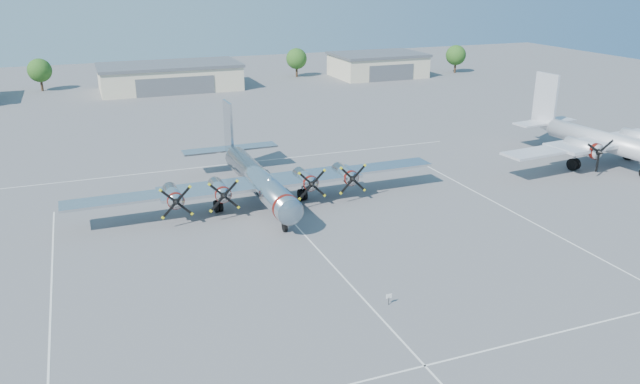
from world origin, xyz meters
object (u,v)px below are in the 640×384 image
object	(u,v)px
tree_east	(297,59)
info_placard	(389,297)
tree_far_east	(456,55)
twin_engine_east	(593,162)
hangar_center	(170,77)
tree_west	(40,70)
hangar_east	(378,65)
main_bomber_b29	(257,200)

from	to	relation	value
tree_east	info_placard	bearing A→B (deg)	-105.62
tree_east	tree_far_east	distance (m)	38.83
twin_engine_east	info_placard	xyz separation A→B (m)	(-41.66, -23.23, 0.63)
tree_far_east	info_placard	world-z (taller)	tree_far_east
hangar_center	tree_west	distance (m)	26.30
hangar_east	info_placard	bearing A→B (deg)	-115.83
tree_west	tree_east	distance (m)	55.04
tree_east	info_placard	distance (m)	106.37
hangar_center	twin_engine_east	size ratio (longest dim) A/B	0.89
tree_far_east	main_bomber_b29	world-z (taller)	tree_far_east
main_bomber_b29	tree_far_east	bearing A→B (deg)	44.10
tree_east	hangar_center	bearing A→B (deg)	-168.62
tree_far_east	info_placard	bearing A→B (deg)	-125.22
tree_east	hangar_east	bearing A→B (deg)	-18.54
tree_west	tree_east	world-z (taller)	same
tree_far_east	twin_engine_east	xyz separation A→B (m)	(-24.97, -71.15, -4.22)
hangar_east	tree_far_east	distance (m)	20.15
tree_west	main_bomber_b29	world-z (taller)	tree_west
hangar_east	info_placard	size ratio (longest dim) A/B	23.06
tree_far_east	twin_engine_east	bearing A→B (deg)	-109.34
info_placard	hangar_east	bearing A→B (deg)	65.63
hangar_center	tree_east	distance (m)	30.64
tree_west	tree_far_east	size ratio (longest dim) A/B	1.00
tree_east	tree_far_east	xyz separation A→B (m)	(38.00, -8.00, 0.00)
tree_far_east	hangar_center	bearing A→B (deg)	178.35
tree_east	twin_engine_east	xyz separation A→B (m)	(13.03, -79.15, -4.22)
tree_east	info_placard	size ratio (longest dim) A/B	7.43
tree_far_east	twin_engine_east	size ratio (longest dim) A/B	0.21
hangar_east	tree_west	xyz separation A→B (m)	(-73.00, 8.04, 1.51)
info_placard	hangar_center	bearing A→B (deg)	92.27
hangar_center	hangar_east	size ratio (longest dim) A/B	1.39
hangar_east	tree_east	size ratio (longest dim) A/B	3.10
hangar_east	main_bomber_b29	world-z (taller)	hangar_east
hangar_east	tree_far_east	world-z (taller)	tree_far_east
tree_east	twin_engine_east	bearing A→B (deg)	-80.65
hangar_center	hangar_east	xyz separation A→B (m)	(48.00, 0.00, 0.00)
hangar_center	tree_west	world-z (taller)	tree_west
hangar_east	twin_engine_east	size ratio (longest dim) A/B	0.64
main_bomber_b29	hangar_east	bearing A→B (deg)	54.39
tree_far_east	twin_engine_east	distance (m)	75.52
hangar_center	tree_east	xyz separation A→B (m)	(30.00, 6.04, 1.51)
tree_west	twin_engine_east	bearing A→B (deg)	-50.02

